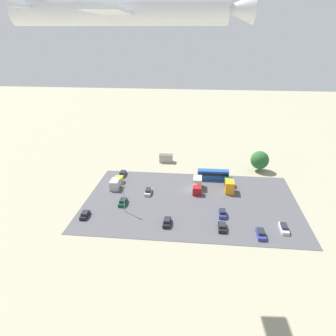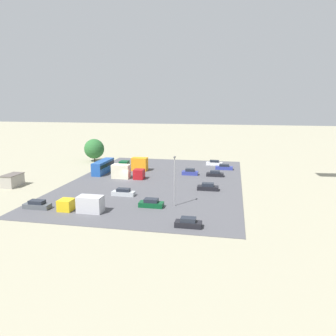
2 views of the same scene
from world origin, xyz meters
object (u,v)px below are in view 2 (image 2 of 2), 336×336
Objects in this scene: parked_car_1 at (151,203)px; parked_truck_0 at (84,204)px; shed_building at (13,180)px; parked_car_5 at (190,172)px; parked_car_0 at (123,193)px; parked_car_2 at (215,174)px; parked_car_7 at (208,187)px; parked_truck_1 at (126,172)px; parked_car_3 at (214,163)px; bus at (103,166)px; parked_truck_2 at (135,164)px; parked_car_8 at (37,205)px; parked_car_4 at (188,223)px; parked_car_6 at (224,167)px.

parked_car_1 is 0.56× the size of parked_truck_0.
shed_building is 1.21× the size of parked_car_5.
parked_car_1 reaches higher than parked_car_0.
parked_car_7 is (13.73, -0.74, 0.05)m from parked_car_2.
parked_car_3 is at bearing 136.53° from parked_truck_1.
parked_truck_1 is at bearing -43.47° from parked_car_3.
parked_car_0 is at bearing -24.14° from parked_car_3.
bus is 31.59m from parked_truck_0.
parked_truck_2 is at bearing 80.17° from parked_car_5.
parked_car_5 is at bearing 114.88° from parked_truck_1.
shed_building is 43.85m from parked_car_7.
parked_truck_2 is (-35.15, 7.61, 1.01)m from parked_car_8.
parked_car_5 is (-35.85, -4.47, 0.07)m from parked_car_4.
parked_car_1 is at bearing 172.84° from parked_car_5.
parked_car_6 is at bearing -12.73° from parked_car_2.
parked_car_2 is at bearing -20.04° from parked_car_1.
parked_car_7 is at bearing 96.81° from shed_building.
parked_car_0 is 11.39m from parked_truck_0.
parked_car_0 is 16.54m from parked_car_8.
parked_car_5 is at bearing 153.35° from parked_car_0.
parked_car_4 is (8.29, 7.93, -0.02)m from parked_car_1.
bus is 2.23× the size of parked_car_7.
parked_car_0 is at bearing 50.83° from parked_car_1.
bus is (-17.24, 14.62, 0.45)m from shed_building.
parked_truck_2 reaches higher than parked_truck_1.
parked_car_3 is at bearing -1.04° from parked_car_4.
parked_car_5 reaches higher than parked_car_2.
parked_truck_1 is (-25.37, -0.74, 0.27)m from parked_truck_0.
parked_car_5 is 15.95m from parked_truck_2.
parked_truck_0 is at bearing 146.97° from parked_car_2.
parked_truck_0 is (18.29, -20.08, 0.64)m from parked_car_7.
parked_car_0 is 39.63m from parked_car_3.
parked_car_6 is at bearing 147.39° from parked_car_0.
parked_car_2 is 35.57m from parked_car_4.
bus is at bearing 95.02° from parked_car_5.
parked_car_4 is at bearing 46.95° from parked_car_0.
parked_truck_1 is (-12.28, 22.72, 0.24)m from shed_building.
parked_car_1 is (25.52, 19.72, -1.15)m from bus.
parked_car_2 is 0.96× the size of parked_car_7.
parked_car_7 is 27.23m from parked_truck_2.
parked_car_4 is at bearing 68.59° from shed_building.
parked_car_6 is 51.93m from parked_car_8.
parked_car_1 is 28.97m from parked_car_2.
shed_building is 27.09m from parked_car_0.
parked_car_3 is 1.00× the size of parked_car_6.
parked_car_6 is at bearing -37.74° from parked_car_8.
parked_car_4 is at bearing -152.41° from parked_truck_2.
parked_car_3 is at bearing -11.85° from parked_car_1.
parked_car_8 is 26.73m from parked_truck_1.
parked_car_2 is 13.75m from parked_car_7.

